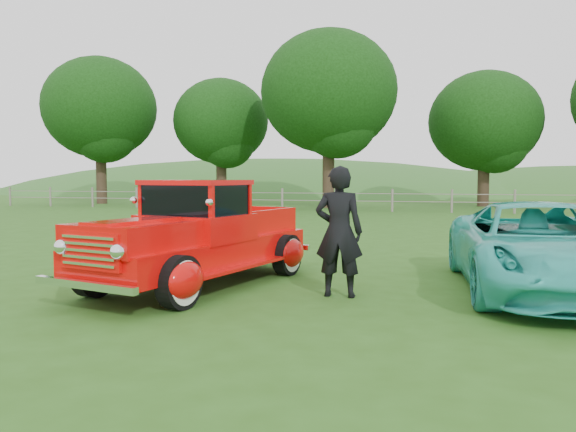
% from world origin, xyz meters
% --- Properties ---
extents(ground, '(140.00, 140.00, 0.00)m').
position_xyz_m(ground, '(0.00, 0.00, 0.00)').
color(ground, '#295316').
rests_on(ground, ground).
extents(distant_hills, '(116.00, 60.00, 18.00)m').
position_xyz_m(distant_hills, '(-4.08, 59.46, -4.55)').
color(distant_hills, '#306826').
rests_on(distant_hills, ground).
extents(fence_line, '(48.00, 0.12, 1.20)m').
position_xyz_m(fence_line, '(0.00, 22.00, 0.60)').
color(fence_line, slate).
rests_on(fence_line, ground).
extents(tree_far_west, '(7.60, 7.60, 9.93)m').
position_xyz_m(tree_far_west, '(-20.00, 26.00, 6.49)').
color(tree_far_west, '#312018').
rests_on(tree_far_west, ground).
extents(tree_mid_west, '(6.40, 6.40, 8.46)m').
position_xyz_m(tree_mid_west, '(-12.00, 28.00, 5.55)').
color(tree_mid_west, '#312018').
rests_on(tree_mid_west, ground).
extents(tree_near_west, '(8.00, 8.00, 10.42)m').
position_xyz_m(tree_near_west, '(-4.00, 25.00, 6.80)').
color(tree_near_west, '#312018').
rests_on(tree_near_west, ground).
extents(tree_near_east, '(6.80, 6.80, 8.33)m').
position_xyz_m(tree_near_east, '(5.00, 29.00, 5.25)').
color(tree_near_east, '#312018').
rests_on(tree_near_east, ground).
extents(red_pickup, '(3.05, 5.25, 1.78)m').
position_xyz_m(red_pickup, '(-1.51, 0.87, 0.80)').
color(red_pickup, black).
rests_on(red_pickup, ground).
extents(teal_sedan, '(2.75, 5.31, 1.43)m').
position_xyz_m(teal_sedan, '(3.93, 1.72, 0.72)').
color(teal_sedan, '#2EB8AA').
rests_on(teal_sedan, ground).
extents(man, '(0.75, 0.51, 2.00)m').
position_xyz_m(man, '(0.92, 0.62, 1.00)').
color(man, black).
rests_on(man, ground).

